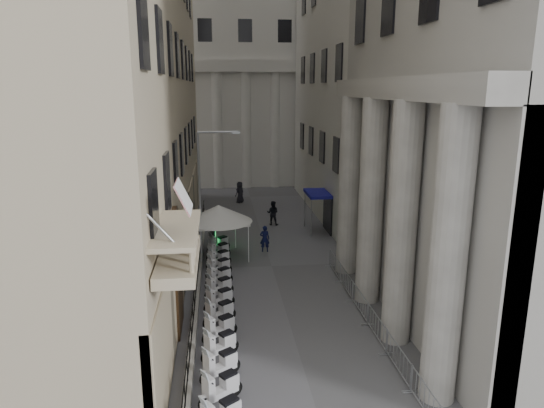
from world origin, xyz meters
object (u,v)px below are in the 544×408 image
at_px(security_tent, 225,215).
at_px(pedestrian_a, 265,239).
at_px(street_lamp, 204,185).
at_px(info_kiosk, 213,237).
at_px(pedestrian_b, 273,213).

height_order(security_tent, pedestrian_a, security_tent).
height_order(security_tent, street_lamp, street_lamp).
xyz_separation_m(info_kiosk, pedestrian_b, (4.59, 5.67, 0.02)).
xyz_separation_m(street_lamp, info_kiosk, (0.40, 1.60, -3.79)).
relative_size(security_tent, street_lamp, 0.53).
distance_m(pedestrian_a, pedestrian_b, 6.40).
bearing_deg(pedestrian_a, info_kiosk, -4.81).
bearing_deg(pedestrian_b, info_kiosk, 69.01).
relative_size(pedestrian_a, pedestrian_b, 0.92).
bearing_deg(info_kiosk, street_lamp, -109.17).
xyz_separation_m(security_tent, info_kiosk, (-0.80, 1.69, -1.91)).
height_order(street_lamp, pedestrian_b, street_lamp).
bearing_deg(pedestrian_b, security_tent, 80.75).
xyz_separation_m(pedestrian_a, pedestrian_b, (1.24, 6.28, 0.08)).
bearing_deg(pedestrian_b, street_lamp, 73.56).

